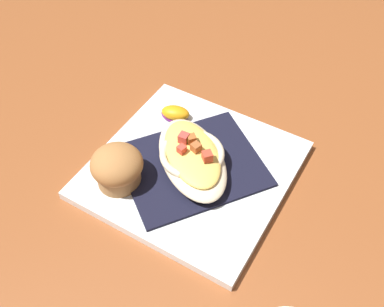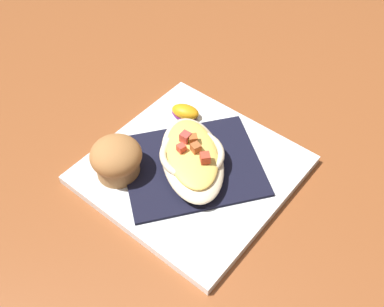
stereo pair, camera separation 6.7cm
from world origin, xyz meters
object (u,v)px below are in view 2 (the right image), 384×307
Objects in this scene: square_plate at (192,170)px; muffin at (116,159)px; orange_garnish at (185,112)px; gratin_dish at (192,156)px.

muffin is at bearing 125.25° from square_plate.
orange_garnish is at bearing -9.38° from muffin.
muffin is 0.16m from orange_garnish.
square_plate is at bearing -54.75° from muffin.
muffin is 1.36× the size of orange_garnish.
gratin_dish is at bearing -144.58° from orange_garnish.
muffin is (-0.06, 0.09, 0.04)m from square_plate.
square_plate is 0.12m from muffin.
gratin_dish is (0.00, 0.00, 0.03)m from square_plate.
gratin_dish reaches higher than orange_garnish.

